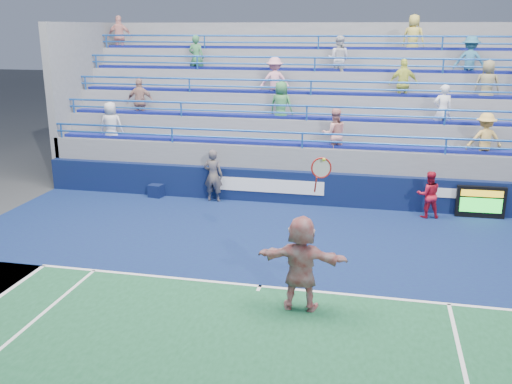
% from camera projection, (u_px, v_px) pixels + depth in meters
% --- Properties ---
extents(ground, '(120.00, 120.00, 0.00)m').
position_uv_depth(ground, '(260.00, 287.00, 12.93)').
color(ground, '#333538').
extents(sponsor_wall, '(18.00, 0.32, 1.10)m').
position_uv_depth(sponsor_wall, '(300.00, 188.00, 18.88)').
color(sponsor_wall, '#0B193D').
rests_on(sponsor_wall, ground).
extents(bleacher_stand, '(18.00, 5.60, 6.13)m').
position_uv_depth(bleacher_stand, '(315.00, 137.00, 22.14)').
color(bleacher_stand, slate).
rests_on(bleacher_stand, ground).
extents(serve_speed_board, '(1.45, 0.19, 1.00)m').
position_uv_depth(serve_speed_board, '(481.00, 202.00, 17.49)').
color(serve_speed_board, black).
rests_on(serve_speed_board, ground).
extents(judge_chair, '(0.51, 0.52, 0.80)m').
position_uv_depth(judge_chair, '(157.00, 190.00, 19.73)').
color(judge_chair, '#0C173D').
rests_on(judge_chair, ground).
extents(tennis_player, '(1.89, 0.61, 3.26)m').
position_uv_depth(tennis_player, '(301.00, 263.00, 11.68)').
color(tennis_player, silver).
rests_on(tennis_player, ground).
extents(line_judge, '(0.66, 0.45, 1.79)m').
position_uv_depth(line_judge, '(213.00, 176.00, 19.06)').
color(line_judge, '#151B3A').
rests_on(line_judge, ground).
extents(ball_girl, '(0.80, 0.67, 1.47)m').
position_uv_depth(ball_girl, '(429.00, 195.00, 17.45)').
color(ball_girl, '#B7142A').
rests_on(ball_girl, ground).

